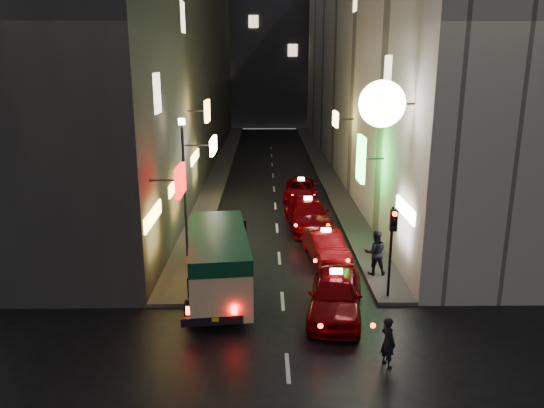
{
  "coord_description": "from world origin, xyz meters",
  "views": [
    {
      "loc": [
        -0.66,
        -9.81,
        8.79
      ],
      "look_at": [
        -0.34,
        13.0,
        2.58
      ],
      "focal_mm": 35.0,
      "sensor_mm": 36.0,
      "label": 1
    }
  ],
  "objects_px": {
    "taxi_near": "(336,291)",
    "pedestrian_crossing": "(388,339)",
    "lamp_post": "(184,179)",
    "minibus": "(219,257)",
    "traffic_light": "(392,233)"
  },
  "relations": [
    {
      "from": "lamp_post",
      "to": "minibus",
      "type": "bearing_deg",
      "value": -66.22
    },
    {
      "from": "minibus",
      "to": "taxi_near",
      "type": "relative_size",
      "value": 1.03
    },
    {
      "from": "minibus",
      "to": "traffic_light",
      "type": "xyz_separation_m",
      "value": [
        6.41,
        -0.46,
        1.06
      ]
    },
    {
      "from": "minibus",
      "to": "taxi_near",
      "type": "bearing_deg",
      "value": -19.79
    },
    {
      "from": "minibus",
      "to": "pedestrian_crossing",
      "type": "bearing_deg",
      "value": -42.03
    },
    {
      "from": "taxi_near",
      "to": "lamp_post",
      "type": "bearing_deg",
      "value": 137.18
    },
    {
      "from": "lamp_post",
      "to": "traffic_light",
      "type": "bearing_deg",
      "value": -28.91
    },
    {
      "from": "pedestrian_crossing",
      "to": "traffic_light",
      "type": "bearing_deg",
      "value": -38.21
    },
    {
      "from": "taxi_near",
      "to": "traffic_light",
      "type": "bearing_deg",
      "value": 26.28
    },
    {
      "from": "pedestrian_crossing",
      "to": "taxi_near",
      "type": "bearing_deg",
      "value": -6.08
    },
    {
      "from": "lamp_post",
      "to": "pedestrian_crossing",
      "type": "bearing_deg",
      "value": -51.21
    },
    {
      "from": "traffic_light",
      "to": "lamp_post",
      "type": "xyz_separation_m",
      "value": [
        -8.2,
        4.53,
        1.04
      ]
    },
    {
      "from": "pedestrian_crossing",
      "to": "traffic_light",
      "type": "xyz_separation_m",
      "value": [
        1.05,
        4.37,
        1.8
      ]
    },
    {
      "from": "taxi_near",
      "to": "pedestrian_crossing",
      "type": "relative_size",
      "value": 3.42
    },
    {
      "from": "minibus",
      "to": "taxi_near",
      "type": "height_order",
      "value": "minibus"
    }
  ]
}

